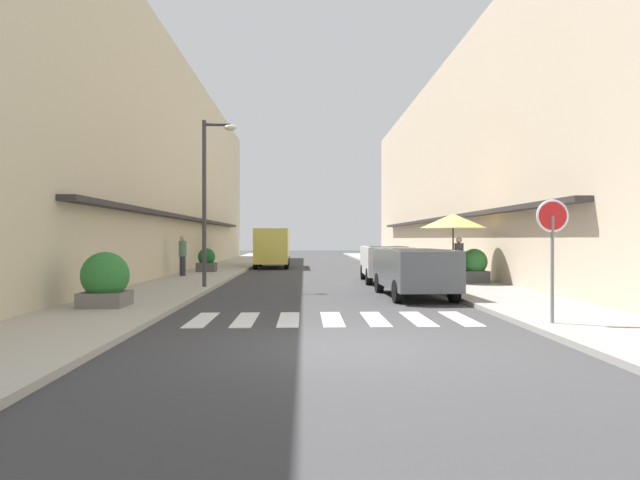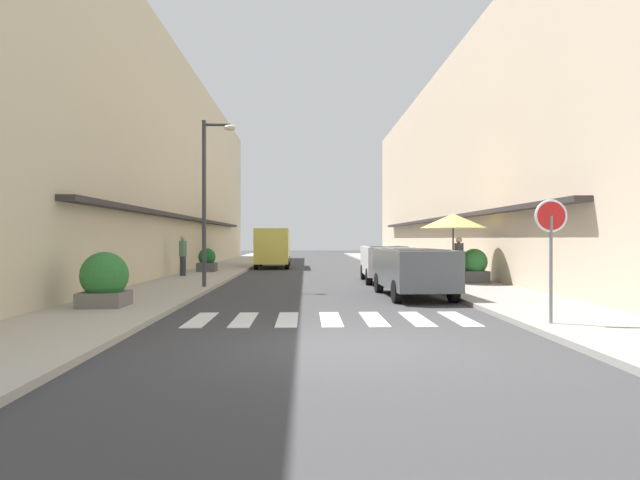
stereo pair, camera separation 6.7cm
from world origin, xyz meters
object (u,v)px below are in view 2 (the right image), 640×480
at_px(round_street_sign, 551,229).
at_px(planter_midblock, 474,266).
at_px(parked_car_near, 413,267).
at_px(street_lamp, 209,186).
at_px(pedestrian_walking_near, 183,254).
at_px(pedestrian_walking_far, 459,259).
at_px(delivery_van, 273,245).
at_px(planter_far, 207,261).
at_px(cafe_umbrella, 453,221).
at_px(planter_corner, 104,280).
at_px(parked_car_mid, 386,260).

bearing_deg(round_street_sign, planter_midblock, 80.97).
distance_m(parked_car_near, street_lamp, 7.53).
distance_m(pedestrian_walking_near, pedestrian_walking_far, 11.97).
height_order(delivery_van, planter_far, delivery_van).
distance_m(round_street_sign, cafe_umbrella, 10.06).
bearing_deg(pedestrian_walking_near, planter_corner, 172.14).
height_order(cafe_umbrella, pedestrian_walking_far, cafe_umbrella).
relative_size(parked_car_mid, street_lamp, 0.75).
bearing_deg(planter_corner, planter_midblock, 31.19).
distance_m(planter_corner, planter_midblock, 13.22).
xyz_separation_m(parked_car_mid, round_street_sign, (1.56, -11.46, 1.06)).
bearing_deg(delivery_van, parked_car_near, -72.50).
relative_size(parked_car_near, planter_midblock, 3.50).
relative_size(parked_car_mid, pedestrian_walking_far, 2.53).
bearing_deg(planter_midblock, delivery_van, 123.36).
xyz_separation_m(cafe_umbrella, planter_corner, (-10.58, -7.13, -1.68)).
xyz_separation_m(delivery_van, planter_corner, (-2.94, -19.56, -0.65)).
height_order(round_street_sign, pedestrian_walking_far, round_street_sign).
xyz_separation_m(planter_corner, pedestrian_walking_far, (10.64, 6.55, 0.26)).
bearing_deg(pedestrian_walking_near, street_lamp, -169.25).
relative_size(delivery_van, planter_midblock, 4.25).
bearing_deg(pedestrian_walking_near, planter_midblock, -119.24).
bearing_deg(street_lamp, planter_midblock, 8.75).
distance_m(planter_corner, planter_far, 13.91).
height_order(parked_car_near, delivery_van, delivery_van).
height_order(planter_corner, pedestrian_walking_near, pedestrian_walking_near).
bearing_deg(planter_far, planter_midblock, -31.89).
xyz_separation_m(planter_midblock, planter_far, (-11.35, 7.06, -0.07)).
distance_m(planter_far, pedestrian_walking_far, 12.97).
height_order(planter_corner, planter_midblock, planter_corner).
bearing_deg(round_street_sign, planter_far, 120.26).
distance_m(delivery_van, planter_midblock, 15.23).
height_order(round_street_sign, planter_far, round_street_sign).
distance_m(delivery_van, pedestrian_walking_near, 9.42).
bearing_deg(planter_corner, street_lamp, 73.29).
relative_size(street_lamp, pedestrian_walking_near, 3.21).
bearing_deg(parked_car_mid, pedestrian_walking_near, 165.58).
bearing_deg(parked_car_near, planter_corner, -160.62).
bearing_deg(pedestrian_walking_near, parked_car_mid, -115.14).
xyz_separation_m(street_lamp, cafe_umbrella, (8.97, 1.77, -1.16)).
xyz_separation_m(parked_car_near, pedestrian_walking_far, (2.44, 3.67, 0.10)).
distance_m(round_street_sign, pedestrian_walking_near, 17.17).
relative_size(delivery_van, street_lamp, 0.94).
relative_size(planter_corner, pedestrian_walking_far, 0.78).
bearing_deg(delivery_van, pedestrian_walking_near, -111.71).
xyz_separation_m(round_street_sign, street_lamp, (-8.15, 8.24, 1.62)).
height_order(planter_far, pedestrian_walking_far, pedestrian_walking_far).
distance_m(parked_car_near, pedestrian_walking_far, 4.41).
relative_size(parked_car_near, cafe_umbrella, 1.71).
height_order(parked_car_near, pedestrian_walking_near, pedestrian_walking_near).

